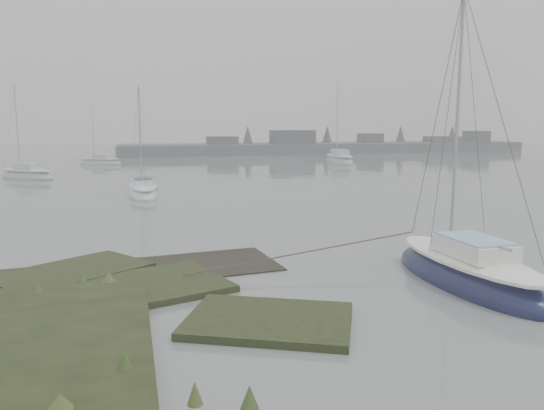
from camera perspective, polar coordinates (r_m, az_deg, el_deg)
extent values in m
plane|color=slate|center=(41.36, -11.78, 2.65)|extent=(160.00, 160.00, 0.00)
cube|color=#4C4F51|center=(78.43, 6.19, 6.06)|extent=(60.00, 8.00, 1.60)
cube|color=#424247|center=(73.17, -5.36, 6.50)|extent=(4.00, 3.00, 2.20)
cube|color=#424247|center=(75.47, 2.20, 6.91)|extent=(6.00, 3.00, 3.00)
cube|color=#424247|center=(79.85, 10.51, 6.69)|extent=(3.00, 3.00, 2.50)
cube|color=#424247|center=(85.69, 17.82, 6.39)|extent=(5.00, 3.00, 2.00)
cube|color=#424247|center=(89.06, 21.10, 6.55)|extent=(3.00, 3.00, 2.80)
cone|color=#384238|center=(75.86, -2.62, 7.21)|extent=(2.00, 2.00, 3.50)
cone|color=#384238|center=(79.31, 5.95, 7.25)|extent=(2.00, 2.00, 3.50)
cone|color=#384238|center=(84.33, 13.65, 7.14)|extent=(2.00, 2.00, 3.50)
cone|color=#384238|center=(88.98, 18.78, 6.99)|extent=(2.00, 2.00, 3.50)
ellipsoid|color=#111635|center=(15.46, 20.15, -7.54)|extent=(2.09, 6.05, 1.46)
ellipsoid|color=white|center=(15.31, 20.27, -5.44)|extent=(1.68, 5.27, 0.41)
cube|color=white|center=(15.03, 20.92, -4.32)|extent=(1.33, 2.09, 0.43)
cube|color=#87B0D4|center=(14.98, 20.97, -3.43)|extent=(1.24, 1.91, 0.07)
cylinder|color=#939399|center=(15.50, 19.31, 8.73)|extent=(0.09, 0.09, 6.87)
cylinder|color=#939399|center=(14.85, 21.37, -3.55)|extent=(0.12, 2.40, 0.08)
ellipsoid|color=white|center=(32.46, -13.69, 1.08)|extent=(1.90, 5.05, 1.21)
ellipsoid|color=white|center=(32.40, -13.73, 1.93)|extent=(1.54, 4.39, 0.34)
cube|color=white|center=(32.16, -13.72, 2.41)|extent=(1.15, 1.76, 0.35)
cube|color=#14214D|center=(32.14, -13.73, 2.77)|extent=(1.08, 1.61, 0.06)
cylinder|color=#939399|center=(32.83, -14.01, 7.41)|extent=(0.08, 0.08, 5.68)
cylinder|color=#939399|center=(31.99, -13.71, 2.74)|extent=(0.17, 1.99, 0.06)
ellipsoid|color=#AAAFB3|center=(45.89, -24.87, 2.73)|extent=(5.35, 5.05, 1.35)
ellipsoid|color=white|center=(45.85, -24.92, 3.40)|extent=(4.57, 4.30, 0.38)
cube|color=white|center=(45.64, -24.76, 3.81)|extent=(2.21, 2.15, 0.40)
cube|color=silver|center=(45.62, -24.78, 4.08)|extent=(2.04, 1.99, 0.06)
cylinder|color=#939399|center=(46.26, -25.75, 7.66)|extent=(0.09, 0.09, 6.33)
cylinder|color=#939399|center=(45.50, -24.65, 4.08)|extent=(1.70, 1.53, 0.07)
ellipsoid|color=silver|center=(58.22, 7.22, 4.62)|extent=(2.71, 6.92, 1.65)
ellipsoid|color=white|center=(58.17, 7.23, 5.26)|extent=(2.20, 6.02, 0.46)
cube|color=white|center=(57.87, 7.33, 5.65)|extent=(1.61, 2.42, 0.48)
cube|color=silver|center=(57.86, 7.33, 5.91)|extent=(1.50, 2.22, 0.08)
cylinder|color=#939399|center=(58.90, 7.04, 9.41)|extent=(0.11, 0.11, 7.75)
cylinder|color=#939399|center=(57.68, 7.39, 5.90)|extent=(0.28, 2.71, 0.09)
ellipsoid|color=silver|center=(58.75, -18.00, 4.26)|extent=(5.06, 3.91, 1.20)
ellipsoid|color=white|center=(58.72, -18.02, 4.73)|extent=(4.35, 3.31, 0.34)
cube|color=white|center=(58.58, -17.87, 5.02)|extent=(1.99, 1.77, 0.35)
cube|color=silver|center=(58.57, -17.87, 5.21)|extent=(1.83, 1.64, 0.06)
cylinder|color=#939399|center=(58.96, -18.68, 7.69)|extent=(0.08, 0.08, 5.62)
cylinder|color=#939399|center=(58.50, -17.76, 5.21)|extent=(1.72, 1.06, 0.06)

